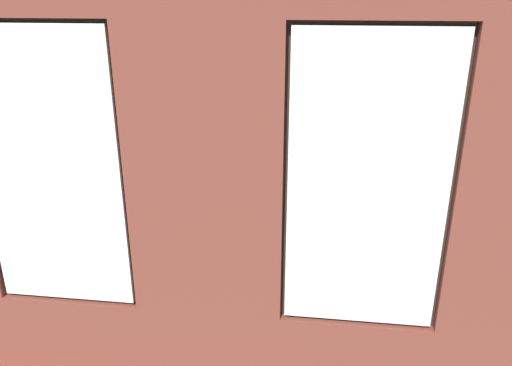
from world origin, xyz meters
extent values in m
cube|color=#99663D|center=(0.00, 0.00, -0.05)|extent=(6.57, 5.60, 0.10)
cube|color=brown|center=(0.00, 2.42, 1.66)|extent=(1.08, 0.16, 3.33)
cube|color=brown|center=(-1.08, 2.42, 0.36)|extent=(1.08, 0.16, 0.73)
cube|color=white|center=(-1.08, 2.46, 1.76)|extent=(1.02, 0.03, 2.00)
cube|color=#38281E|center=(-1.08, 2.40, 1.76)|extent=(1.08, 0.04, 2.06)
cube|color=brown|center=(1.08, 2.42, 0.36)|extent=(1.08, 0.16, 0.73)
cube|color=white|center=(1.08, 2.46, 1.76)|extent=(1.02, 0.03, 2.00)
cube|color=#38281E|center=(1.08, 2.40, 1.76)|extent=(1.08, 0.04, 2.06)
cube|color=olive|center=(0.00, 2.32, 0.70)|extent=(3.44, 0.24, 0.06)
cube|color=black|center=(0.00, 2.33, 2.15)|extent=(0.44, 0.03, 0.65)
cube|color=orange|center=(0.00, 2.32, 2.15)|extent=(0.38, 0.01, 0.59)
cube|color=white|center=(2.93, 0.20, 1.66)|extent=(0.10, 4.60, 3.33)
cube|color=black|center=(0.49, 1.72, 0.21)|extent=(1.93, 0.85, 0.42)
cube|color=black|center=(0.49, 2.05, 0.61)|extent=(1.93, 0.24, 0.38)
cube|color=black|center=(-0.37, 1.72, 0.52)|extent=(0.22, 0.85, 0.24)
cube|color=black|center=(1.34, 1.72, 0.52)|extent=(0.22, 0.85, 0.24)
cube|color=#232326|center=(0.11, 1.68, 0.48)|extent=(0.68, 0.65, 0.12)
cube|color=#232326|center=(0.86, 1.68, 0.48)|extent=(0.68, 0.65, 0.12)
cube|color=black|center=(-2.23, -0.19, 0.21)|extent=(0.91, 2.10, 0.42)
cube|color=black|center=(-2.56, -0.18, 0.61)|extent=(0.30, 2.08, 0.38)
cube|color=black|center=(-2.26, -1.11, 0.52)|extent=(0.86, 0.25, 0.24)
cube|color=black|center=(-2.21, 0.74, 0.52)|extent=(0.86, 0.25, 0.24)
cube|color=#232326|center=(-2.21, -0.73, 0.48)|extent=(0.66, 0.52, 0.12)
cube|color=#232326|center=(-2.19, -0.19, 0.48)|extent=(0.66, 0.52, 0.12)
cube|color=#232326|center=(-2.18, 0.36, 0.48)|extent=(0.66, 0.52, 0.12)
cube|color=olive|center=(-0.30, -0.35, 0.42)|extent=(1.35, 0.90, 0.04)
cube|color=olive|center=(-0.91, -0.74, 0.20)|extent=(0.07, 0.07, 0.40)
cube|color=olive|center=(0.32, -0.74, 0.20)|extent=(0.07, 0.07, 0.40)
cube|color=olive|center=(-0.91, 0.04, 0.20)|extent=(0.07, 0.07, 0.40)
cube|color=olive|center=(0.32, 0.04, 0.20)|extent=(0.07, 0.07, 0.40)
cylinder|color=silver|center=(-0.67, -0.51, 0.49)|extent=(0.08, 0.08, 0.10)
cylinder|color=#B7333D|center=(-0.30, -0.35, 0.50)|extent=(0.08, 0.08, 0.12)
cylinder|color=#47423D|center=(0.11, -0.22, 0.48)|extent=(0.11, 0.11, 0.09)
sphere|color=#337F38|center=(0.11, -0.22, 0.59)|extent=(0.13, 0.13, 0.13)
cube|color=#59595B|center=(-0.13, -0.46, 0.45)|extent=(0.16, 0.15, 0.02)
cube|color=black|center=(-0.40, -0.22, 0.45)|extent=(0.15, 0.16, 0.02)
cube|color=black|center=(2.63, -0.37, 0.26)|extent=(1.02, 0.42, 0.51)
cube|color=black|center=(2.63, -0.37, 0.54)|extent=(0.41, 0.20, 0.05)
cube|color=black|center=(2.63, -0.37, 0.59)|extent=(0.06, 0.04, 0.06)
cube|color=black|center=(2.63, -0.37, 0.88)|extent=(0.93, 0.04, 0.52)
cube|color=black|center=(2.63, -0.39, 0.88)|extent=(0.88, 0.01, 0.47)
cylinder|color=olive|center=(0.33, -1.38, 0.14)|extent=(0.51, 0.51, 0.28)
ellipsoid|color=silver|center=(0.33, -1.38, 0.48)|extent=(1.13, 1.13, 0.45)
ellipsoid|color=navy|center=(0.42, -1.38, 0.59)|extent=(0.44, 0.44, 0.18)
cylinder|color=beige|center=(2.08, 0.60, 0.18)|extent=(0.31, 0.31, 0.36)
cylinder|color=brown|center=(2.08, 0.60, 0.60)|extent=(0.06, 0.06, 0.48)
cone|color=#286B2D|center=(2.21, 0.61, 1.03)|extent=(0.40, 0.19, 0.48)
cone|color=#286B2D|center=(2.15, 0.76, 0.99)|extent=(0.32, 0.48, 0.43)
cone|color=#286B2D|center=(2.00, 0.70, 1.03)|extent=(0.38, 0.42, 0.47)
cone|color=#286B2D|center=(1.91, 0.61, 0.99)|extent=(0.48, 0.21, 0.42)
cone|color=#286B2D|center=(2.00, 0.46, 1.00)|extent=(0.37, 0.46, 0.44)
cone|color=#286B2D|center=(2.14, 0.48, 1.03)|extent=(0.31, 0.43, 0.47)
cylinder|color=beige|center=(2.33, -1.75, 0.19)|extent=(0.40, 0.40, 0.38)
cylinder|color=brown|center=(2.33, -1.75, 0.68)|extent=(0.07, 0.07, 0.59)
cone|color=#3D8E42|center=(2.61, -1.73, 1.19)|extent=(0.64, 0.18, 0.53)
cone|color=#3D8E42|center=(2.33, -1.47, 1.18)|extent=(0.14, 0.64, 0.51)
cone|color=#3D8E42|center=(2.10, -1.76, 1.24)|extent=(0.56, 0.15, 0.61)
cone|color=#3D8E42|center=(2.31, -2.03, 1.18)|extent=(0.18, 0.64, 0.52)
cylinder|color=#47423D|center=(-2.43, 1.87, 0.15)|extent=(0.25, 0.25, 0.29)
cone|color=#286B2D|center=(-2.20, 1.91, 1.10)|extent=(0.58, 0.23, 0.59)
cylinder|color=brown|center=(-2.43, -1.80, 0.18)|extent=(0.31, 0.31, 0.37)
cylinder|color=brown|center=(-2.43, -1.80, 0.59)|extent=(0.06, 0.06, 0.45)
cone|color=#3D8E42|center=(-2.26, -1.81, 1.03)|extent=(0.49, 0.20, 0.53)
cone|color=#3D8E42|center=(-2.30, -1.63, 0.98)|extent=(0.48, 0.53, 0.46)
cone|color=#3D8E42|center=(-2.49, -1.67, 1.05)|extent=(0.34, 0.47, 0.55)
cone|color=#3D8E42|center=(-2.61, -1.67, 0.98)|extent=(0.54, 0.46, 0.46)
cone|color=#3D8E42|center=(-2.61, -1.92, 0.99)|extent=(0.54, 0.44, 0.47)
cone|color=#3D8E42|center=(-2.48, -1.94, 1.04)|extent=(0.31, 0.48, 0.54)
cone|color=#3D8E42|center=(-2.33, -1.95, 1.01)|extent=(0.44, 0.51, 0.51)
cylinder|color=#47423D|center=(-0.93, 1.72, 0.16)|extent=(0.35, 0.35, 0.33)
cylinder|color=brown|center=(-0.93, 1.72, 0.57)|extent=(0.06, 0.06, 0.48)
cone|color=#3D8E42|center=(-0.80, 1.74, 1.02)|extent=(0.40, 0.21, 0.50)
cone|color=#3D8E42|center=(-0.92, 1.89, 0.99)|extent=(0.17, 0.45, 0.46)
cone|color=#3D8E42|center=(-1.07, 1.70, 1.01)|extent=(0.42, 0.21, 0.49)
cone|color=#3D8E42|center=(-0.90, 1.59, 1.02)|extent=(0.21, 0.40, 0.50)
cylinder|color=#47423D|center=(-1.88, -1.67, 0.10)|extent=(0.19, 0.19, 0.20)
cylinder|color=brown|center=(-1.88, -1.67, 0.24)|extent=(0.03, 0.03, 0.07)
ellipsoid|color=#337F38|center=(-1.88, -1.67, 0.43)|extent=(0.40, 0.40, 0.31)
camera|label=1|loc=(-0.76, 5.50, 2.94)|focal=35.00mm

